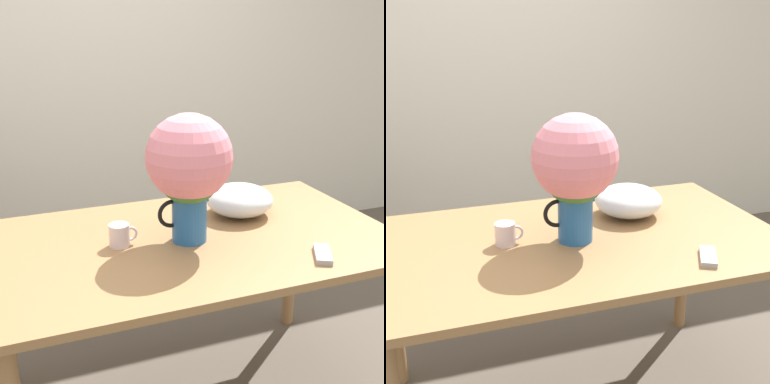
{
  "view_description": "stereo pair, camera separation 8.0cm",
  "coord_description": "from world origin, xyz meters",
  "views": [
    {
      "loc": [
        -0.59,
        -1.66,
        1.6
      ],
      "look_at": [
        0.09,
        0.07,
        0.97
      ],
      "focal_mm": 50.0,
      "sensor_mm": 36.0,
      "label": 1
    },
    {
      "loc": [
        -0.52,
        -1.69,
        1.6
      ],
      "look_at": [
        0.09,
        0.07,
        0.97
      ],
      "focal_mm": 50.0,
      "sensor_mm": 36.0,
      "label": 2
    }
  ],
  "objects": [
    {
      "name": "flower_vase",
      "position": [
        0.08,
        0.07,
        1.07
      ],
      "size": [
        0.32,
        0.32,
        0.48
      ],
      "color": "#235B9E",
      "rests_on": "table"
    },
    {
      "name": "wall_back",
      "position": [
        0.0,
        1.8,
        1.3
      ],
      "size": [
        8.0,
        0.05,
        2.6
      ],
      "color": "silver",
      "rests_on": "ground_plane"
    },
    {
      "name": "remote_control",
      "position": [
        0.46,
        -0.24,
        0.79
      ],
      "size": [
        0.12,
        0.16,
        0.02
      ],
      "color": "#999999",
      "rests_on": "table"
    },
    {
      "name": "coffee_mug",
      "position": [
        -0.18,
        0.11,
        0.82
      ],
      "size": [
        0.11,
        0.08,
        0.08
      ],
      "color": "silver",
      "rests_on": "table"
    },
    {
      "name": "table",
      "position": [
        0.1,
        0.09,
        0.69
      ],
      "size": [
        1.55,
        0.95,
        0.78
      ],
      "color": "olive",
      "rests_on": "ground_plane"
    },
    {
      "name": "white_bowl",
      "position": [
        0.38,
        0.25,
        0.84
      ],
      "size": [
        0.28,
        0.28,
        0.13
      ],
      "color": "silver",
      "rests_on": "table"
    }
  ]
}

